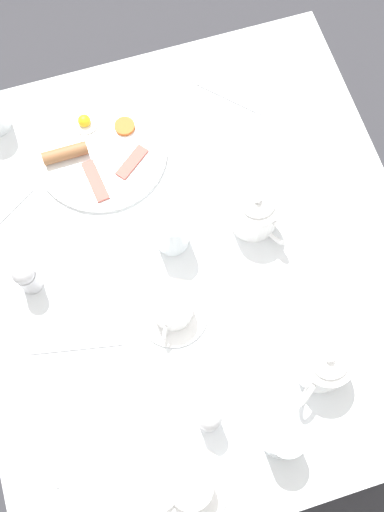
{
  "coord_description": "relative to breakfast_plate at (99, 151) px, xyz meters",
  "views": [
    {
      "loc": [
        0.4,
        -0.12,
        1.99
      ],
      "look_at": [
        0.0,
        0.0,
        0.77
      ],
      "focal_mm": 42.0,
      "sensor_mm": 36.0,
      "label": 1
    }
  ],
  "objects": [
    {
      "name": "wine_glass_spare",
      "position": [
        0.73,
        0.18,
        0.05
      ],
      "size": [
        0.07,
        0.07,
        0.12
      ],
      "color": "white",
      "rests_on": "table"
    },
    {
      "name": "teacup_with_saucer_right",
      "position": [
        0.76,
        -0.01,
        0.02
      ],
      "size": [
        0.15,
        0.15,
        0.07
      ],
      "color": "white",
      "rests_on": "table"
    },
    {
      "name": "water_glass_short",
      "position": [
        0.26,
        0.1,
        0.05
      ],
      "size": [
        0.07,
        0.07,
        0.12
      ],
      "color": "white",
      "rests_on": "table"
    },
    {
      "name": "knife_by_plate",
      "position": [
        0.43,
        -0.16,
        -0.01
      ],
      "size": [
        0.05,
        0.19,
        0.0
      ],
      "rotation": [
        0.0,
        0.0,
        6.09
      ],
      "color": "silver",
      "rests_on": "table"
    },
    {
      "name": "pepper_grinder",
      "position": [
        0.27,
        -0.22,
        0.05
      ],
      "size": [
        0.05,
        0.05,
        0.11
      ],
      "color": "#BCBCC1",
      "rests_on": "table"
    },
    {
      "name": "spoon_for_tea",
      "position": [
        0.09,
        -0.24,
        -0.01
      ],
      "size": [
        0.1,
        0.15,
        0.0
      ],
      "rotation": [
        0.0,
        0.0,
        0.58
      ],
      "color": "silver",
      "rests_on": "table"
    },
    {
      "name": "fork_spare",
      "position": [
        -0.06,
        0.33,
        -0.01
      ],
      "size": [
        0.15,
        0.14,
        0.0
      ],
      "rotation": [
        0.0,
        0.0,
        2.33
      ],
      "color": "silver",
      "rests_on": "table"
    },
    {
      "name": "teapot_near",
      "position": [
        0.62,
        0.31,
        0.04
      ],
      "size": [
        0.14,
        0.16,
        0.13
      ],
      "rotation": [
        0.0,
        0.0,
        2.28
      ],
      "color": "white",
      "rests_on": "table"
    },
    {
      "name": "table",
      "position": [
        0.32,
        0.13,
        -0.08
      ],
      "size": [
        1.1,
        0.98,
        0.75
      ],
      "color": "silver",
      "rests_on": "ground_plane"
    },
    {
      "name": "teacup_with_saucer_left",
      "position": [
        0.42,
        0.06,
        0.02
      ],
      "size": [
        0.15,
        0.15,
        0.07
      ],
      "color": "white",
      "rests_on": "table"
    },
    {
      "name": "ground_plane",
      "position": [
        0.32,
        0.13,
        -0.75
      ],
      "size": [
        8.0,
        8.0,
        0.0
      ],
      "primitive_type": "plane",
      "color": "#333338"
    },
    {
      "name": "breakfast_plate",
      "position": [
        0.0,
        0.0,
        0.0
      ],
      "size": [
        0.31,
        0.31,
        0.04
      ],
      "color": "white",
      "rests_on": "table"
    },
    {
      "name": "fork_by_plate",
      "position": [
        0.61,
        -0.23,
        -0.01
      ],
      "size": [
        0.15,
        0.07,
        0.0
      ],
      "rotation": [
        0.0,
        0.0,
        4.35
      ],
      "color": "silver",
      "rests_on": "table"
    },
    {
      "name": "salt_grinder",
      "position": [
        0.65,
        0.06,
        0.05
      ],
      "size": [
        0.05,
        0.05,
        0.11
      ],
      "color": "#BCBCC1",
      "rests_on": "table"
    },
    {
      "name": "teapot_far",
      "position": [
        0.27,
        0.29,
        0.04
      ],
      "size": [
        0.18,
        0.11,
        0.13
      ],
      "rotation": [
        0.0,
        0.0,
        3.59
      ],
      "color": "white",
      "rests_on": "table"
    }
  ]
}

